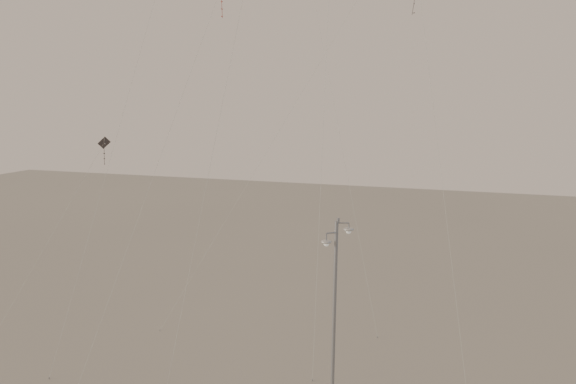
% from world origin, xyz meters
% --- Properties ---
extents(street_lamp, '(1.44, 1.08, 9.79)m').
position_xyz_m(street_lamp, '(4.33, 4.36, 5.22)').
color(street_lamp, gray).
rests_on(street_lamp, ground).
extents(kite_1, '(3.63, 6.57, 27.12)m').
position_xyz_m(kite_1, '(-0.08, 3.92, 19.70)').
color(kite_1, '#322C2A').
rests_on(kite_1, ground).
extents(kite_3, '(4.21, 10.28, 21.53)m').
position_xyz_m(kite_3, '(-4.48, 6.27, 15.63)').
color(kite_3, '#A02217').
rests_on(kite_3, ground).
extents(kite_4, '(3.61, 1.83, 21.34)m').
position_xyz_m(kite_4, '(8.01, 7.34, 16.61)').
color(kite_4, '#322C2A').
rests_on(kite_4, ground).
extents(kite_6, '(7.91, 2.48, 13.10)m').
position_xyz_m(kite_6, '(-11.59, 6.46, 10.11)').
color(kite_6, '#322C2A').
rests_on(kite_6, ground).
extents(kite_7, '(12.42, 11.31, 24.99)m').
position_xyz_m(kite_7, '(0.27, 20.11, 19.80)').
color(kite_7, '#A02217').
rests_on(kite_7, ground).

